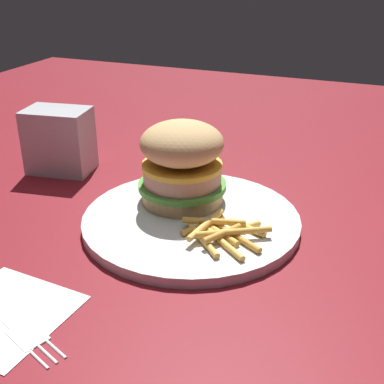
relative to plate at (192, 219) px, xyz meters
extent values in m
plane|color=maroon|center=(-0.02, 0.00, -0.01)|extent=(1.60, 1.60, 0.00)
cylinder|color=silver|center=(0.00, 0.00, 0.00)|extent=(0.26, 0.26, 0.01)
cylinder|color=tan|center=(0.03, -0.03, 0.01)|extent=(0.10, 0.10, 0.02)
cylinder|color=#4C9338|center=(0.03, -0.03, 0.03)|extent=(0.11, 0.11, 0.01)
cylinder|color=tan|center=(0.03, -0.03, 0.04)|extent=(0.10, 0.10, 0.02)
cylinder|color=yellow|center=(0.03, -0.03, 0.05)|extent=(0.10, 0.10, 0.01)
ellipsoid|color=tan|center=(0.03, -0.03, 0.08)|extent=(0.10, 0.10, 0.05)
cylinder|color=gold|center=(-0.06, 0.03, 0.01)|extent=(0.08, 0.05, 0.01)
cylinder|color=#E5B251|center=(-0.07, 0.01, 0.01)|extent=(0.05, 0.02, 0.01)
cylinder|color=gold|center=(-0.02, 0.02, 0.01)|extent=(0.04, 0.06, 0.01)
cylinder|color=#E5B251|center=(-0.03, 0.05, 0.01)|extent=(0.05, 0.05, 0.01)
cylinder|color=#E5B251|center=(-0.05, 0.05, 0.01)|extent=(0.07, 0.06, 0.01)
cylinder|color=gold|center=(-0.05, 0.03, 0.01)|extent=(0.05, 0.03, 0.01)
cylinder|color=#E5B251|center=(-0.06, 0.02, 0.01)|extent=(0.05, 0.05, 0.01)
cylinder|color=gold|center=(-0.06, 0.04, 0.02)|extent=(0.07, 0.05, 0.01)
cylinder|color=gold|center=(-0.04, 0.02, 0.02)|extent=(0.07, 0.03, 0.01)
cylinder|color=gold|center=(-0.05, 0.04, 0.02)|extent=(0.03, 0.05, 0.01)
cylinder|color=#E5B251|center=(-0.03, 0.03, 0.02)|extent=(0.02, 0.07, 0.01)
cube|color=white|center=(0.09, 0.22, -0.01)|extent=(0.12, 0.12, 0.00)
cube|color=silver|center=(0.06, 0.23, 0.00)|extent=(0.04, 0.04, 0.00)
cylinder|color=silver|center=(0.03, 0.25, 0.00)|extent=(0.03, 0.01, 0.00)
cylinder|color=silver|center=(0.03, 0.25, 0.00)|extent=(0.03, 0.01, 0.00)
cylinder|color=silver|center=(0.02, 0.24, 0.00)|extent=(0.03, 0.01, 0.00)
cube|color=#B7BABF|center=(0.24, -0.08, 0.04)|extent=(0.10, 0.07, 0.09)
camera|label=1|loc=(-0.20, 0.49, 0.29)|focal=47.72mm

